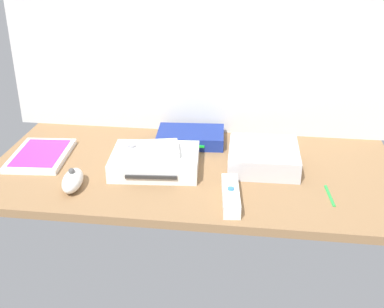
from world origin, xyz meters
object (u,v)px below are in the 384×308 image
object	(u,v)px
network_router	(191,137)
mini_computer	(264,157)
remote_nunchuk	(73,180)
game_case	(41,155)
stylus_pen	(330,195)
remote_classic_pad	(148,150)
remote_wand	(231,195)
game_console	(155,161)

from	to	relation	value
network_router	mini_computer	bearing A→B (deg)	-35.24
remote_nunchuk	game_case	bearing A→B (deg)	127.24
network_router	stylus_pen	distance (cm)	42.58
mini_computer	network_router	bearing A→B (deg)	148.59
network_router	remote_nunchuk	size ratio (longest dim) A/B	1.79
mini_computer	remote_classic_pad	distance (cm)	28.36
stylus_pen	remote_wand	bearing A→B (deg)	-166.66
mini_computer	remote_classic_pad	bearing A→B (deg)	-169.11
game_console	network_router	bearing A→B (deg)	64.56
remote_wand	remote_classic_pad	distance (cm)	24.59
game_console	mini_computer	bearing A→B (deg)	6.20
game_case	network_router	xyz separation A→B (cm)	(37.00, 14.59, 0.94)
game_console	network_router	world-z (taller)	game_console
network_router	stylus_pen	size ratio (longest dim) A/B	2.08
network_router	remote_classic_pad	bearing A→B (deg)	-118.45
remote_classic_pad	stylus_pen	distance (cm)	43.45
remote_classic_pad	stylus_pen	world-z (taller)	remote_classic_pad
mini_computer	remote_nunchuk	bearing A→B (deg)	-158.71
mini_computer	game_case	distance (cm)	56.84
mini_computer	remote_nunchuk	world-z (taller)	mini_computer
game_console	remote_nunchuk	world-z (taller)	remote_nunchuk
mini_computer	stylus_pen	bearing A→B (deg)	-40.92
remote_classic_pad	stylus_pen	bearing A→B (deg)	-23.16
mini_computer	remote_wand	size ratio (longest dim) A/B	1.15
game_case	remote_classic_pad	xyz separation A→B (cm)	(29.04, -2.80, 4.65)
game_case	network_router	distance (cm)	39.79
game_console	remote_classic_pad	distance (cm)	3.55
remote_wand	remote_classic_pad	xyz separation A→B (cm)	(-20.73, 12.65, 3.90)
network_router	remote_nunchuk	xyz separation A→B (cm)	(-23.21, -28.80, 0.34)
network_router	remote_wand	xyz separation A→B (cm)	(12.76, -30.04, -0.19)
network_router	remote_wand	distance (cm)	32.63
network_router	remote_wand	size ratio (longest dim) A/B	1.24
game_case	remote_nunchuk	distance (cm)	19.84
game_console	stylus_pen	world-z (taller)	game_console
game_case	network_router	bearing A→B (deg)	17.11
game_console	game_case	world-z (taller)	game_console
game_console	remote_classic_pad	size ratio (longest dim) A/B	1.40
stylus_pen	remote_nunchuk	bearing A→B (deg)	-176.11
remote_wand	game_case	bearing A→B (deg)	156.78
network_router	remote_classic_pad	size ratio (longest dim) A/B	1.18
game_case	remote_classic_pad	size ratio (longest dim) A/B	1.26
game_case	remote_classic_pad	world-z (taller)	remote_classic_pad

